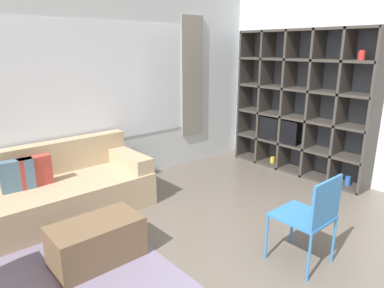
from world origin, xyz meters
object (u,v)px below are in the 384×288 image
at_px(shelving_unit, 301,104).
at_px(ottoman, 97,242).
at_px(couch_main, 53,192).
at_px(folding_chair, 312,213).

distance_m(shelving_unit, ottoman, 3.62).
bearing_deg(couch_main, ottoman, -91.20).
distance_m(shelving_unit, folding_chair, 2.61).
bearing_deg(folding_chair, shelving_unit, -144.82).
bearing_deg(folding_chair, ottoman, -42.34).
height_order(shelving_unit, couch_main, shelving_unit).
xyz_separation_m(shelving_unit, folding_chair, (-2.09, -1.47, -0.56)).
relative_size(shelving_unit, folding_chair, 2.56).
bearing_deg(folding_chair, couch_main, -60.34).
distance_m(couch_main, ottoman, 1.16).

